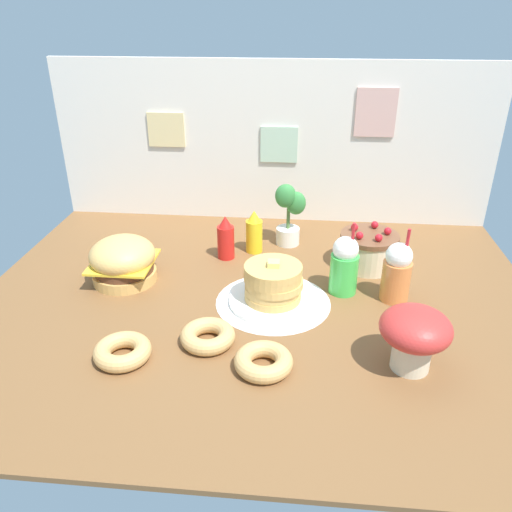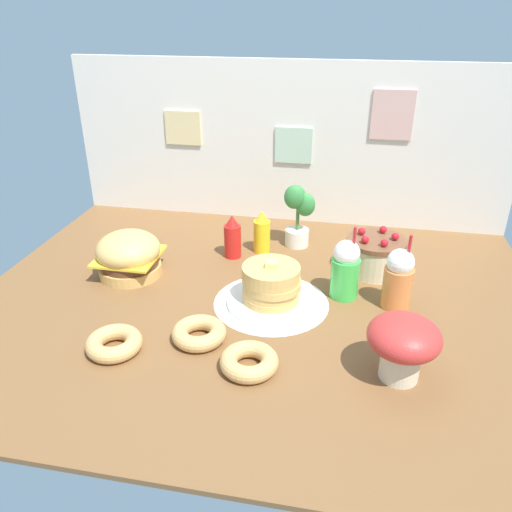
{
  "view_description": "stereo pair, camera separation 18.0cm",
  "coord_description": "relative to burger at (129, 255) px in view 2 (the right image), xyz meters",
  "views": [
    {
      "loc": [
        0.17,
        -1.79,
        1.13
      ],
      "look_at": [
        -0.01,
        0.08,
        0.17
      ],
      "focal_mm": 35.41,
      "sensor_mm": 36.0,
      "label": 1
    },
    {
      "loc": [
        0.35,
        -1.77,
        1.13
      ],
      "look_at": [
        -0.01,
        0.08,
        0.17
      ],
      "focal_mm": 35.41,
      "sensor_mm": 36.0,
      "label": 2
    }
  ],
  "objects": [
    {
      "name": "orange_float_cup",
      "position": [
        1.18,
        -0.05,
        0.03
      ],
      "size": [
        0.12,
        0.12,
        0.33
      ],
      "color": "orange",
      "rests_on": "ground_plane"
    },
    {
      "name": "doily_mat",
      "position": [
        0.68,
        -0.13,
        -0.1
      ],
      "size": [
        0.48,
        0.48,
        0.0
      ],
      "primitive_type": "cylinder",
      "color": "white",
      "rests_on": "ground_plane"
    },
    {
      "name": "donut_vanilla",
      "position": [
        0.67,
        -0.55,
        -0.07
      ],
      "size": [
        0.2,
        0.2,
        0.06
      ],
      "color": "tan",
      "rests_on": "ground_plane"
    },
    {
      "name": "burger",
      "position": [
        0.0,
        0.0,
        0.0
      ],
      "size": [
        0.29,
        0.29,
        0.21
      ],
      "color": "#DBA859",
      "rests_on": "ground_plane"
    },
    {
      "name": "pancake_stack",
      "position": [
        0.68,
        -0.13,
        -0.02
      ],
      "size": [
        0.37,
        0.37,
        0.19
      ],
      "color": "white",
      "rests_on": "doily_mat"
    },
    {
      "name": "donut_chocolate",
      "position": [
        0.46,
        -0.43,
        -0.07
      ],
      "size": [
        0.2,
        0.2,
        0.06
      ],
      "color": "tan",
      "rests_on": "ground_plane"
    },
    {
      "name": "cream_soda_cup",
      "position": [
        0.97,
        -0.01,
        0.03
      ],
      "size": [
        0.12,
        0.12,
        0.33
      ],
      "color": "green",
      "rests_on": "ground_plane"
    },
    {
      "name": "mustard_bottle",
      "position": [
        0.55,
        0.35,
        0.0
      ],
      "size": [
        0.08,
        0.08,
        0.22
      ],
      "color": "yellow",
      "rests_on": "ground_plane"
    },
    {
      "name": "back_wall",
      "position": [
        0.61,
        0.8,
        0.34
      ],
      "size": [
        2.38,
        0.04,
        0.87
      ],
      "color": "silver",
      "rests_on": "ground_plane"
    },
    {
      "name": "mushroom_stool",
      "position": [
        1.17,
        -0.5,
        0.04
      ],
      "size": [
        0.24,
        0.24,
        0.23
      ],
      "color": "beige",
      "rests_on": "ground_plane"
    },
    {
      "name": "layer_cake",
      "position": [
        1.1,
        0.25,
        -0.01
      ],
      "size": [
        0.27,
        0.27,
        0.2
      ],
      "color": "beige",
      "rests_on": "ground_plane"
    },
    {
      "name": "ketchup_bottle",
      "position": [
        0.42,
        0.27,
        0.0
      ],
      "size": [
        0.08,
        0.08,
        0.22
      ],
      "color": "red",
      "rests_on": "ground_plane"
    },
    {
      "name": "potted_plant",
      "position": [
        0.72,
        0.45,
        0.08
      ],
      "size": [
        0.15,
        0.13,
        0.33
      ],
      "color": "white",
      "rests_on": "ground_plane"
    },
    {
      "name": "donut_pink_glaze",
      "position": [
        0.17,
        -0.55,
        -0.07
      ],
      "size": [
        0.2,
        0.2,
        0.06
      ],
      "color": "tan",
      "rests_on": "ground_plane"
    },
    {
      "name": "ground_plane",
      "position": [
        0.61,
        -0.13,
        -0.11
      ],
      "size": [
        2.38,
        1.85,
        0.02
      ],
      "primitive_type": "cube",
      "color": "brown"
    }
  ]
}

